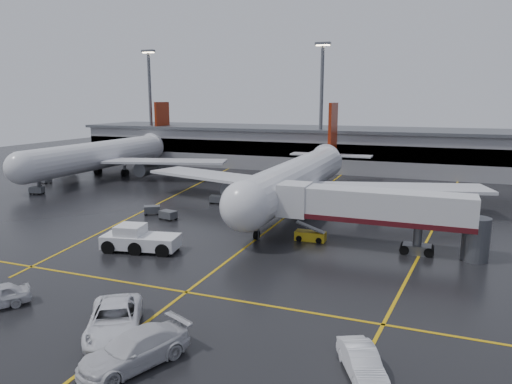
% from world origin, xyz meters
% --- Properties ---
extents(ground, '(220.00, 220.00, 0.00)m').
position_xyz_m(ground, '(0.00, 0.00, 0.00)').
color(ground, black).
rests_on(ground, ground).
extents(apron_line_centre, '(0.25, 90.00, 0.02)m').
position_xyz_m(apron_line_centre, '(0.00, 0.00, 0.01)').
color(apron_line_centre, gold).
rests_on(apron_line_centre, ground).
extents(apron_line_stop, '(60.00, 0.25, 0.02)m').
position_xyz_m(apron_line_stop, '(0.00, -22.00, 0.01)').
color(apron_line_stop, gold).
rests_on(apron_line_stop, ground).
extents(apron_line_left, '(9.99, 69.35, 0.02)m').
position_xyz_m(apron_line_left, '(-20.00, 10.00, 0.01)').
color(apron_line_left, gold).
rests_on(apron_line_left, ground).
extents(apron_line_right, '(7.57, 69.64, 0.02)m').
position_xyz_m(apron_line_right, '(18.00, 10.00, 0.01)').
color(apron_line_right, gold).
rests_on(apron_line_right, ground).
extents(terminal, '(122.00, 19.00, 8.60)m').
position_xyz_m(terminal, '(0.00, 47.93, 4.32)').
color(terminal, gray).
rests_on(terminal, ground).
extents(light_mast_left, '(3.00, 1.20, 25.45)m').
position_xyz_m(light_mast_left, '(-45.00, 42.00, 14.47)').
color(light_mast_left, '#595B60').
rests_on(light_mast_left, ground).
extents(light_mast_mid, '(3.00, 1.20, 25.45)m').
position_xyz_m(light_mast_mid, '(-5.00, 42.00, 14.47)').
color(light_mast_mid, '#595B60').
rests_on(light_mast_mid, ground).
extents(main_airliner, '(48.80, 45.60, 14.10)m').
position_xyz_m(main_airliner, '(0.00, 9.70, 4.21)').
color(main_airliner, silver).
rests_on(main_airliner, ground).
extents(second_airliner, '(48.80, 45.60, 14.10)m').
position_xyz_m(second_airliner, '(-42.00, 21.70, 4.21)').
color(second_airliner, silver).
rests_on(second_airliner, ground).
extents(jet_bridge, '(19.90, 3.40, 6.05)m').
position_xyz_m(jet_bridge, '(11.87, -6.00, 3.93)').
color(jet_bridge, silver).
rests_on(jet_bridge, ground).
extents(pushback_tractor, '(7.77, 4.35, 2.63)m').
position_xyz_m(pushback_tractor, '(-9.31, -14.70, 1.05)').
color(pushback_tractor, white).
rests_on(pushback_tractor, ground).
extents(belt_loader, '(3.17, 1.50, 2.00)m').
position_xyz_m(belt_loader, '(5.42, -5.45, 0.49)').
color(belt_loader, gold).
rests_on(belt_loader, ground).
extents(service_van_a, '(6.26, 7.47, 1.90)m').
position_xyz_m(service_van_a, '(-0.93, -29.33, 0.95)').
color(service_van_a, white).
rests_on(service_van_a, ground).
extents(service_van_b, '(4.97, 6.97, 1.87)m').
position_xyz_m(service_van_b, '(2.33, -31.84, 0.94)').
color(service_van_b, silver).
rests_on(service_van_b, ground).
extents(service_van_c, '(3.47, 4.84, 1.52)m').
position_xyz_m(service_van_c, '(14.17, -28.28, 0.76)').
color(service_van_c, white).
rests_on(service_van_c, ground).
extents(baggage_cart_a, '(2.25, 1.74, 1.12)m').
position_xyz_m(baggage_cart_a, '(-13.05, -3.29, 0.63)').
color(baggage_cart_a, '#595B60').
rests_on(baggage_cart_a, ground).
extents(baggage_cart_b, '(2.38, 2.20, 1.12)m').
position_xyz_m(baggage_cart_b, '(-16.41, -1.67, 0.63)').
color(baggage_cart_b, '#595B60').
rests_on(baggage_cart_b, ground).
extents(baggage_cart_c, '(2.19, 1.61, 1.12)m').
position_xyz_m(baggage_cart_c, '(-11.51, 7.28, 0.63)').
color(baggage_cart_c, '#595B60').
rests_on(baggage_cart_c, ground).
extents(baggage_cart_d, '(2.31, 1.86, 1.12)m').
position_xyz_m(baggage_cart_d, '(-46.86, 11.19, 0.63)').
color(baggage_cart_d, '#595B60').
rests_on(baggage_cart_d, ground).
extents(baggage_cart_e, '(2.30, 1.84, 1.12)m').
position_xyz_m(baggage_cart_e, '(-40.72, 3.24, 0.63)').
color(baggage_cart_e, '#595B60').
rests_on(baggage_cart_e, ground).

